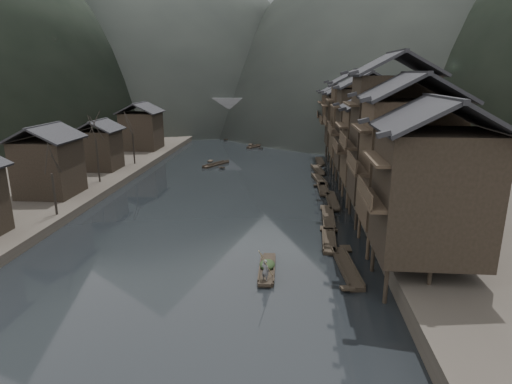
# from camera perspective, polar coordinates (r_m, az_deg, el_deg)

# --- Properties ---
(water) EXTENTS (300.00, 300.00, 0.00)m
(water) POSITION_cam_1_polar(r_m,az_deg,el_deg) (40.33, -6.66, -6.19)
(water) COLOR black
(water) RESTS_ON ground
(right_bank) EXTENTS (40.00, 200.00, 1.80)m
(right_bank) POSITION_cam_1_polar(r_m,az_deg,el_deg) (82.58, 24.05, 4.47)
(right_bank) COLOR #2D2823
(right_bank) RESTS_ON ground
(left_bank) EXTENTS (40.00, 200.00, 1.20)m
(left_bank) POSITION_cam_1_polar(r_m,az_deg,el_deg) (88.94, -24.12, 4.97)
(left_bank) COLOR #2D2823
(left_bank) RESTS_ON ground
(stilt_houses) EXTENTS (9.00, 67.60, 17.07)m
(stilt_houses) POSITION_cam_1_polar(r_m,az_deg,el_deg) (56.44, 14.69, 9.28)
(stilt_houses) COLOR black
(stilt_houses) RESTS_ON ground
(left_houses) EXTENTS (8.10, 53.20, 8.73)m
(left_houses) POSITION_cam_1_polar(r_m,az_deg,el_deg) (64.09, -21.55, 6.22)
(left_houses) COLOR black
(left_houses) RESTS_ON left_bank
(bare_trees) EXTENTS (4.00, 42.42, 8.00)m
(bare_trees) POSITION_cam_1_polar(r_m,az_deg,el_deg) (55.39, -21.92, 5.74)
(bare_trees) COLOR black
(bare_trees) RESTS_ON left_bank
(moored_sampans) EXTENTS (2.71, 49.12, 0.47)m
(moored_sampans) POSITION_cam_1_polar(r_m,az_deg,el_deg) (53.41, 9.24, -0.58)
(moored_sampans) COLOR black
(moored_sampans) RESTS_ON water
(midriver_boats) EXTENTS (9.76, 35.42, 0.45)m
(midriver_boats) POSITION_cam_1_polar(r_m,az_deg,el_deg) (86.87, -2.89, 5.82)
(midriver_boats) COLOR black
(midriver_boats) RESTS_ON water
(stone_bridge) EXTENTS (40.00, 6.00, 9.00)m
(stone_bridge) POSITION_cam_1_polar(r_m,az_deg,el_deg) (109.39, 0.71, 10.45)
(stone_bridge) COLOR #4C4C4F
(stone_bridge) RESTS_ON ground
(hero_sampan) EXTENTS (1.25, 5.59, 0.44)m
(hero_sampan) POSITION_cam_1_polar(r_m,az_deg,el_deg) (33.68, 1.49, -10.27)
(hero_sampan) COLOR black
(hero_sampan) RESTS_ON water
(cargo_heap) EXTENTS (1.23, 1.61, 0.74)m
(cargo_heap) POSITION_cam_1_polar(r_m,az_deg,el_deg) (33.65, 1.53, -9.15)
(cargo_heap) COLOR black
(cargo_heap) RESTS_ON hero_sampan
(boatman) EXTENTS (0.74, 0.68, 1.71)m
(boatman) POSITION_cam_1_polar(r_m,az_deg,el_deg) (31.45, 1.24, -10.02)
(boatman) COLOR #535355
(boatman) RESTS_ON hero_sampan
(bamboo_pole) EXTENTS (1.28, 2.06, 3.48)m
(bamboo_pole) POSITION_cam_1_polar(r_m,az_deg,el_deg) (30.41, 1.64, -5.62)
(bamboo_pole) COLOR #8C7A51
(bamboo_pole) RESTS_ON boatman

